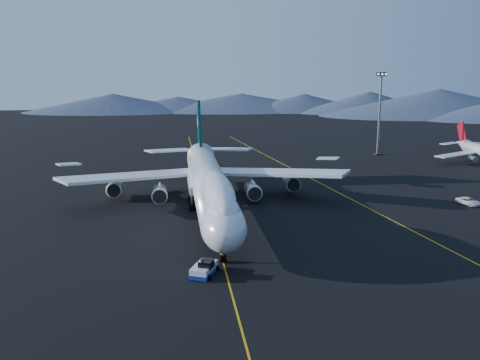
{
  "coord_description": "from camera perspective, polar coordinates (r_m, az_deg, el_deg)",
  "views": [
    {
      "loc": [
        -6.96,
        -98.81,
        27.88
      ],
      "look_at": [
        6.07,
        1.19,
        6.0
      ],
      "focal_mm": 40.0,
      "sensor_mm": 36.0,
      "label": 1
    }
  ],
  "objects": [
    {
      "name": "ground",
      "position": [
        102.9,
        -3.27,
        -3.5
      ],
      "size": [
        500.0,
        500.0,
        0.0
      ],
      "primitive_type": "plane",
      "color": "black",
      "rests_on": "ground"
    },
    {
      "name": "taxiway_line_main",
      "position": [
        102.9,
        -3.27,
        -3.49
      ],
      "size": [
        0.25,
        220.0,
        0.01
      ],
      "primitive_type": "cube",
      "color": "orange",
      "rests_on": "ground"
    },
    {
      "name": "taxiway_line_side",
      "position": [
        118.25,
        11.02,
        -1.62
      ],
      "size": [
        28.08,
        198.09,
        0.01
      ],
      "primitive_type": "cube",
      "rotation": [
        0.0,
        0.0,
        0.14
      ],
      "color": "orange",
      "rests_on": "ground"
    },
    {
      "name": "boeing_747",
      "position": [
        101.51,
        -3.31,
        -0.33
      ],
      "size": [
        59.62,
        72.43,
        19.37
      ],
      "color": "silver",
      "rests_on": "ground"
    },
    {
      "name": "pushback_tug",
      "position": [
        73.42,
        -3.86,
        -9.52
      ],
      "size": [
        4.37,
        5.64,
        2.19
      ],
      "rotation": [
        0.0,
        0.0,
        -0.42
      ],
      "color": "silver",
      "rests_on": "ground"
    },
    {
      "name": "service_van",
      "position": [
        117.77,
        23.2,
        -2.1
      ],
      "size": [
        4.16,
        5.72,
        1.44
      ],
      "primitive_type": "imported",
      "rotation": [
        0.0,
        0.0,
        0.38
      ],
      "color": "white",
      "rests_on": "ground"
    },
    {
      "name": "floodlight_mast",
      "position": [
        172.39,
        14.65,
        6.87
      ],
      "size": [
        3.15,
        2.37,
        25.52
      ],
      "rotation": [
        0.0,
        0.0,
        0.02
      ],
      "color": "black",
      "rests_on": "ground"
    }
  ]
}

